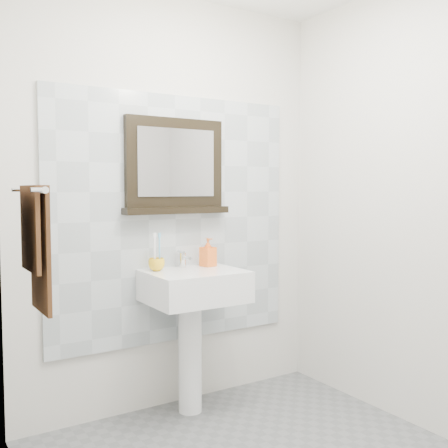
# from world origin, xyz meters

# --- Properties ---
(back_wall) EXTENTS (2.00, 0.01, 2.50)m
(back_wall) POSITION_xyz_m (0.00, 1.10, 1.25)
(back_wall) COLOR silver
(back_wall) RESTS_ON ground
(left_wall) EXTENTS (0.01, 2.20, 2.50)m
(left_wall) POSITION_xyz_m (-1.00, 0.00, 1.25)
(left_wall) COLOR silver
(left_wall) RESTS_ON ground
(right_wall) EXTENTS (0.01, 2.20, 2.50)m
(right_wall) POSITION_xyz_m (1.00, 0.00, 1.25)
(right_wall) COLOR silver
(right_wall) RESTS_ON ground
(splashback) EXTENTS (1.60, 0.02, 1.50)m
(splashback) POSITION_xyz_m (0.00, 1.09, 1.15)
(splashback) COLOR #AFB9BD
(splashback) RESTS_ON back_wall
(pedestal_sink) EXTENTS (0.55, 0.44, 0.96)m
(pedestal_sink) POSITION_xyz_m (0.01, 0.87, 0.68)
(pedestal_sink) COLOR white
(pedestal_sink) RESTS_ON ground
(toothbrush_cup) EXTENTS (0.10, 0.10, 0.07)m
(toothbrush_cup) POSITION_xyz_m (-0.18, 0.98, 0.90)
(toothbrush_cup) COLOR yellow
(toothbrush_cup) RESTS_ON pedestal_sink
(toothbrushes) EXTENTS (0.05, 0.04, 0.21)m
(toothbrushes) POSITION_xyz_m (-0.18, 0.98, 0.98)
(toothbrushes) COLOR white
(toothbrushes) RESTS_ON toothbrush_cup
(soap_dispenser) EXTENTS (0.09, 0.10, 0.17)m
(soap_dispenser) POSITION_xyz_m (0.17, 0.97, 0.95)
(soap_dispenser) COLOR #FF451E
(soap_dispenser) RESTS_ON pedestal_sink
(framed_mirror) EXTENTS (0.68, 0.11, 0.57)m
(framed_mirror) POSITION_xyz_m (-0.01, 1.06, 1.46)
(framed_mirror) COLOR black
(framed_mirror) RESTS_ON back_wall
(towel_bar) EXTENTS (0.07, 0.40, 0.03)m
(towel_bar) POSITION_xyz_m (-0.95, 0.55, 1.33)
(towel_bar) COLOR silver
(towel_bar) RESTS_ON left_wall
(hand_towel) EXTENTS (0.06, 0.30, 0.55)m
(hand_towel) POSITION_xyz_m (-0.94, 0.55, 1.12)
(hand_towel) COLOR #341E0E
(hand_towel) RESTS_ON towel_bar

